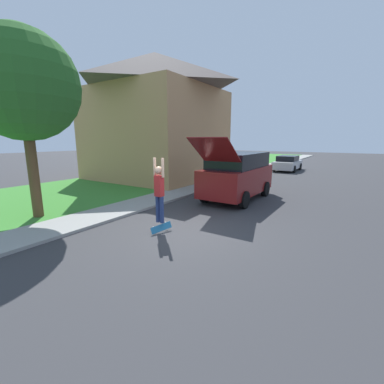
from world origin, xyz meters
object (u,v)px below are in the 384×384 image
object	(u,v)px
suv_parked	(238,175)
car_down_street	(288,163)
lawn_tree_near	(23,86)
skateboard	(161,228)
skateboarder	(159,190)

from	to	relation	value
suv_parked	car_down_street	bearing A→B (deg)	93.28
car_down_street	lawn_tree_near	bearing A→B (deg)	-101.37
car_down_street	skateboard	xyz separation A→B (m)	(0.65, -19.54, -0.54)
skateboarder	car_down_street	bearing A→B (deg)	91.79
car_down_street	skateboarder	bearing A→B (deg)	-88.21
suv_parked	skateboard	xyz separation A→B (m)	(-0.14, -5.71, -1.08)
skateboard	car_down_street	bearing A→B (deg)	91.92
skateboarder	lawn_tree_near	bearing A→B (deg)	-163.94
suv_parked	car_down_street	xyz separation A→B (m)	(-0.79, 13.83, -0.53)
lawn_tree_near	suv_parked	distance (m)	9.35
car_down_street	skateboard	bearing A→B (deg)	-88.08
lawn_tree_near	suv_parked	xyz separation A→B (m)	(5.00, 7.09, -3.50)
car_down_street	skateboard	world-z (taller)	car_down_street
suv_parked	skateboarder	xyz separation A→B (m)	(-0.18, -5.70, 0.16)
car_down_street	suv_parked	bearing A→B (deg)	-86.72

